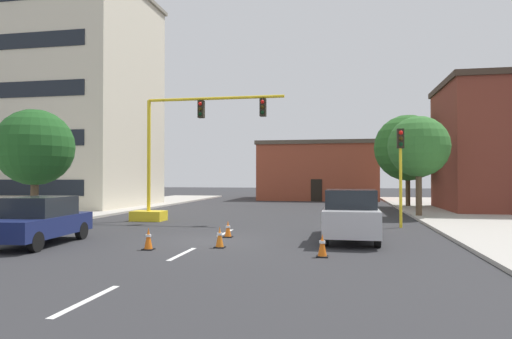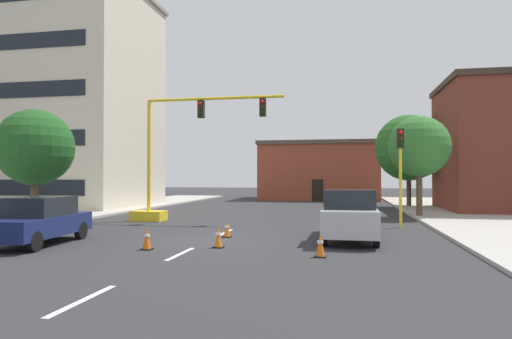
# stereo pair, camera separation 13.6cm
# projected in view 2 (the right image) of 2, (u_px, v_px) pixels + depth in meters

# --- Properties ---
(ground_plane) EXTENTS (160.00, 160.00, 0.00)m
(ground_plane) POSITION_uv_depth(u_px,v_px,m) (208.00, 241.00, 17.38)
(ground_plane) COLOR #2D2D30
(sidewalk_left) EXTENTS (6.00, 56.00, 0.14)m
(sidewalk_left) POSITION_uv_depth(u_px,v_px,m) (56.00, 216.00, 27.57)
(sidewalk_left) COLOR #B2ADA3
(sidewalk_left) RESTS_ON ground_plane
(sidewalk_right) EXTENTS (6.00, 56.00, 0.14)m
(sidewalk_right) POSITION_uv_depth(u_px,v_px,m) (485.00, 224.00, 22.90)
(sidewalk_right) COLOR #B2ADA3
(sidewalk_right) RESTS_ON ground_plane
(lane_stripe_seg_1) EXTENTS (0.16, 2.40, 0.01)m
(lane_stripe_seg_1) POSITION_uv_depth(u_px,v_px,m) (83.00, 300.00, 9.04)
(lane_stripe_seg_1) COLOR silver
(lane_stripe_seg_1) RESTS_ON ground_plane
(lane_stripe_seg_2) EXTENTS (0.16, 2.40, 0.01)m
(lane_stripe_seg_2) POSITION_uv_depth(u_px,v_px,m) (181.00, 254.00, 14.44)
(lane_stripe_seg_2) COLOR silver
(lane_stripe_seg_2) RESTS_ON ground_plane
(lane_stripe_seg_3) EXTENTS (0.16, 2.40, 0.01)m
(lane_stripe_seg_3) POSITION_uv_depth(u_px,v_px,m) (225.00, 233.00, 19.84)
(lane_stripe_seg_3) COLOR silver
(lane_stripe_seg_3) RESTS_ON ground_plane
(building_tall_left) EXTENTS (15.58, 11.11, 17.41)m
(building_tall_left) POSITION_uv_depth(u_px,v_px,m) (53.00, 101.00, 37.04)
(building_tall_left) COLOR beige
(building_tall_left) RESTS_ON ground_plane
(building_brick_center) EXTENTS (12.53, 10.14, 6.14)m
(building_brick_center) POSITION_uv_depth(u_px,v_px,m) (320.00, 171.00, 49.50)
(building_brick_center) COLOR brown
(building_brick_center) RESTS_ON ground_plane
(traffic_signal_gantry) EXTENTS (8.56, 1.20, 6.83)m
(traffic_signal_gantry) POSITION_uv_depth(u_px,v_px,m) (167.00, 181.00, 25.04)
(traffic_signal_gantry) COLOR yellow
(traffic_signal_gantry) RESTS_ON ground_plane
(traffic_light_pole_right) EXTENTS (0.32, 0.47, 4.80)m
(traffic_light_pole_right) POSITION_uv_depth(u_px,v_px,m) (400.00, 155.00, 21.79)
(traffic_light_pole_right) COLOR yellow
(traffic_light_pole_right) RESTS_ON ground_plane
(tree_right_far) EXTENTS (5.25, 5.25, 7.39)m
(tree_right_far) POSITION_uv_depth(u_px,v_px,m) (409.00, 148.00, 35.79)
(tree_right_far) COLOR #4C3823
(tree_right_far) RESTS_ON ground_plane
(tree_right_mid) EXTENTS (3.66, 3.66, 6.12)m
(tree_right_mid) POSITION_uv_depth(u_px,v_px,m) (419.00, 147.00, 27.02)
(tree_right_mid) COLOR brown
(tree_right_mid) RESTS_ON ground_plane
(tree_left_near) EXTENTS (3.67, 3.67, 5.73)m
(tree_left_near) POSITION_uv_depth(u_px,v_px,m) (35.00, 148.00, 21.77)
(tree_left_near) COLOR brown
(tree_left_near) RESTS_ON ground_plane
(pickup_truck_silver) EXTENTS (2.07, 5.42, 1.99)m
(pickup_truck_silver) POSITION_uv_depth(u_px,v_px,m) (350.00, 215.00, 17.67)
(pickup_truck_silver) COLOR #BCBCC1
(pickup_truck_silver) RESTS_ON ground_plane
(sedan_navy_near_left) EXTENTS (2.20, 4.63, 1.74)m
(sedan_navy_near_left) POSITION_uv_depth(u_px,v_px,m) (39.00, 220.00, 16.45)
(sedan_navy_near_left) COLOR navy
(sedan_navy_near_left) RESTS_ON ground_plane
(traffic_cone_roadside_a) EXTENTS (0.36, 0.36, 0.75)m
(traffic_cone_roadside_a) POSITION_uv_depth(u_px,v_px,m) (147.00, 239.00, 15.26)
(traffic_cone_roadside_a) COLOR black
(traffic_cone_roadside_a) RESTS_ON ground_plane
(traffic_cone_roadside_b) EXTENTS (0.36, 0.36, 0.73)m
(traffic_cone_roadside_b) POSITION_uv_depth(u_px,v_px,m) (320.00, 246.00, 13.86)
(traffic_cone_roadside_b) COLOR black
(traffic_cone_roadside_b) RESTS_ON ground_plane
(traffic_cone_roadside_c) EXTENTS (0.36, 0.36, 0.67)m
(traffic_cone_roadside_c) POSITION_uv_depth(u_px,v_px,m) (227.00, 229.00, 18.37)
(traffic_cone_roadside_c) COLOR black
(traffic_cone_roadside_c) RESTS_ON ground_plane
(traffic_cone_roadside_d) EXTENTS (0.36, 0.36, 0.75)m
(traffic_cone_roadside_d) POSITION_uv_depth(u_px,v_px,m) (218.00, 237.00, 15.69)
(traffic_cone_roadside_d) COLOR black
(traffic_cone_roadside_d) RESTS_ON ground_plane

